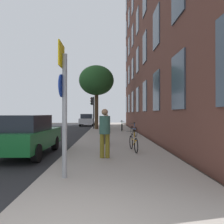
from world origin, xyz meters
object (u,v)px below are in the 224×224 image
(traffic_light, at_px, (93,107))
(pedestrian_1, at_px, (106,127))
(pedestrian_0, at_px, (105,130))
(bicycle_2, at_px, (122,127))
(bicycle_1, at_px, (134,131))
(tree_near, at_px, (96,81))
(bicycle_0, at_px, (134,143))
(pedestrian_2, at_px, (106,121))
(sign_post, at_px, (64,101))
(car_1, at_px, (87,120))
(car_0, at_px, (25,135))

(traffic_light, relative_size, pedestrian_1, 2.12)
(pedestrian_0, xyz_separation_m, pedestrian_1, (0.04, 3.37, -0.10))
(traffic_light, bearing_deg, bicycle_2, -44.98)
(bicycle_1, bearing_deg, bicycle_2, 96.53)
(tree_near, distance_m, bicycle_0, 13.81)
(pedestrian_1, xyz_separation_m, pedestrian_2, (-0.04, 8.74, 0.01))
(bicycle_0, bearing_deg, pedestrian_0, -132.78)
(traffic_light, distance_m, bicycle_1, 8.26)
(sign_post, xyz_separation_m, bicycle_2, (2.43, 13.85, -1.51))
(traffic_light, bearing_deg, pedestrian_1, -82.54)
(car_1, bearing_deg, bicycle_1, -72.29)
(bicycle_0, bearing_deg, pedestrian_1, 118.93)
(bicycle_1, bearing_deg, pedestrian_1, -117.22)
(tree_near, relative_size, car_1, 1.58)
(bicycle_0, relative_size, bicycle_2, 0.94)
(bicycle_2, bearing_deg, pedestrian_0, -97.09)
(traffic_light, distance_m, bicycle_0, 13.49)
(pedestrian_1, bearing_deg, car_1, 98.39)
(tree_near, bearing_deg, pedestrian_2, -63.79)
(bicycle_0, height_order, bicycle_1, bicycle_1)
(bicycle_1, bearing_deg, car_1, 107.71)
(tree_near, xyz_separation_m, car_1, (-1.62, 7.24, -4.21))
(pedestrian_0, height_order, pedestrian_2, pedestrian_0)
(traffic_light, relative_size, pedestrian_2, 2.10)
(sign_post, height_order, car_0, sign_post)
(bicycle_2, xyz_separation_m, pedestrian_1, (-1.40, -8.18, 0.52))
(bicycle_1, relative_size, pedestrian_0, 0.98)
(pedestrian_0, relative_size, car_1, 0.42)
(bicycle_1, distance_m, pedestrian_2, 5.42)
(pedestrian_2, bearing_deg, car_1, 105.75)
(tree_near, distance_m, bicycle_2, 5.78)
(pedestrian_2, bearing_deg, car_0, -105.99)
(bicycle_2, height_order, car_0, car_0)
(pedestrian_1, bearing_deg, bicycle_1, 62.78)
(sign_post, distance_m, pedestrian_2, 14.47)
(tree_near, relative_size, bicycle_0, 4.13)
(tree_near, bearing_deg, sign_post, -89.98)
(bicycle_1, bearing_deg, sign_post, -107.39)
(sign_post, distance_m, pedestrian_1, 5.85)
(pedestrian_2, bearing_deg, bicycle_1, -68.79)
(sign_post, height_order, bicycle_0, sign_post)
(sign_post, xyz_separation_m, bicycle_0, (2.18, 3.59, -1.53))
(bicycle_0, xyz_separation_m, car_1, (-3.81, 20.08, 0.37))
(pedestrian_1, height_order, pedestrian_2, pedestrian_2)
(tree_near, bearing_deg, pedestrian_1, -84.49)
(pedestrian_0, bearing_deg, bicycle_2, 82.91)
(bicycle_1, height_order, pedestrian_0, pedestrian_0)
(sign_post, height_order, tree_near, tree_near)
(pedestrian_2, distance_m, car_0, 11.55)
(tree_near, height_order, bicycle_2, tree_near)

